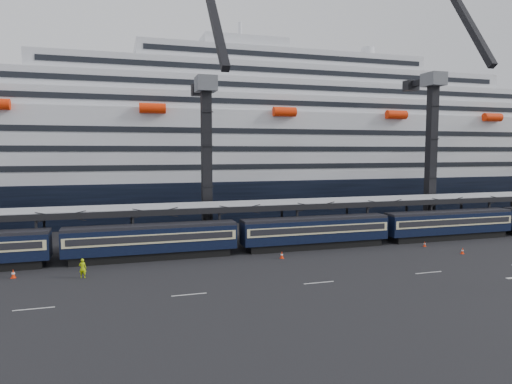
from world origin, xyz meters
TOP-DOWN VIEW (x-y plane):
  - ground at (0.00, 0.00)m, footprint 260.00×260.00m
  - train at (-4.65, 10.00)m, footprint 133.05×3.00m
  - canopy at (0.00, 14.00)m, footprint 130.00×6.25m
  - cruise_ship at (-1.08, 45.99)m, footprint 214.09×28.84m
  - crane_dark_near at (-20.00, 18.59)m, footprint 4.50×17.75m
  - crane_dark_mid at (15.00, 17.59)m, footprint 4.50×18.24m
  - worker at (-34.97, 4.10)m, footprint 0.78×0.60m
  - traffic_cone_b at (-41.35, 6.00)m, footprint 0.44×0.44m
  - traffic_cone_c at (-13.94, 6.03)m, footprint 0.41×0.41m
  - traffic_cone_d at (5.69, 6.73)m, footprint 0.34×0.34m
  - traffic_cone_e at (7.32, 1.92)m, footprint 0.37×0.37m

SIDE VIEW (x-z plane):
  - ground at x=0.00m, z-range 0.00..0.00m
  - traffic_cone_d at x=5.69m, z-range 0.00..0.67m
  - traffic_cone_e at x=7.32m, z-range 0.00..0.74m
  - traffic_cone_c at x=-13.94m, z-range -0.01..0.82m
  - traffic_cone_b at x=-41.35m, z-range -0.01..0.87m
  - worker at x=-34.97m, z-range 0.00..1.89m
  - train at x=-4.65m, z-range 0.18..4.23m
  - canopy at x=0.00m, z-range 2.49..8.01m
  - crane_dark_near at x=-20.00m, z-range -5.61..29.47m
  - cruise_ship at x=-1.08m, z-range -4.66..29.34m
  - crane_dark_mid at x=15.00m, z-range -6.46..33.18m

